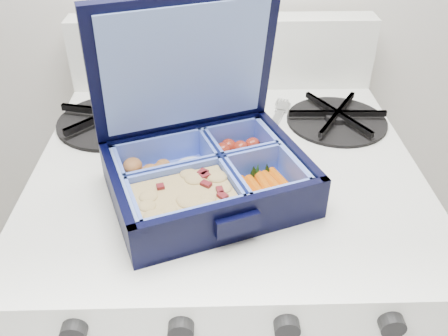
{
  "coord_description": "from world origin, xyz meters",
  "views": [
    {
      "loc": [
        0.58,
        1.11,
        1.23
      ],
      "look_at": [
        0.59,
        1.62,
        0.87
      ],
      "focal_mm": 38.0,
      "sensor_mm": 36.0,
      "label": 1
    }
  ],
  "objects_px": {
    "fork": "(269,132)",
    "stove": "(226,328)",
    "burner_grate": "(337,116)",
    "bento_box": "(208,178)"
  },
  "relations": [
    {
      "from": "fork",
      "to": "stove",
      "type": "bearing_deg",
      "value": -117.83
    },
    {
      "from": "stove",
      "to": "burner_grate",
      "type": "height_order",
      "value": "burner_grate"
    },
    {
      "from": "stove",
      "to": "bento_box",
      "type": "distance_m",
      "value": 0.46
    },
    {
      "from": "bento_box",
      "to": "fork",
      "type": "relative_size",
      "value": 1.26
    },
    {
      "from": "bento_box",
      "to": "fork",
      "type": "bearing_deg",
      "value": 38.1
    },
    {
      "from": "burner_grate",
      "to": "fork",
      "type": "bearing_deg",
      "value": -163.21
    },
    {
      "from": "bento_box",
      "to": "burner_grate",
      "type": "distance_m",
      "value": 0.29
    },
    {
      "from": "stove",
      "to": "bento_box",
      "type": "xyz_separation_m",
      "value": [
        -0.03,
        -0.1,
        0.45
      ]
    },
    {
      "from": "bento_box",
      "to": "burner_grate",
      "type": "relative_size",
      "value": 1.48
    },
    {
      "from": "fork",
      "to": "bento_box",
      "type": "bearing_deg",
      "value": -100.51
    }
  ]
}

